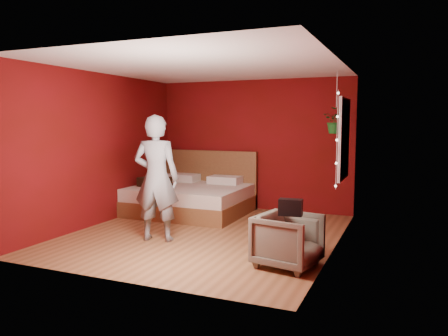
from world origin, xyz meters
TOP-DOWN VIEW (x-y plane):
  - floor at (0.00, 0.00)m, footprint 4.50×4.50m
  - room_walls at (0.00, 0.00)m, footprint 4.04×4.54m
  - window at (1.97, 0.90)m, footprint 0.05×0.97m
  - fairy_lights at (1.94, 0.38)m, footprint 0.04×0.04m
  - bed at (-0.95, 1.40)m, footprint 2.12×1.80m
  - person at (-0.51, -0.62)m, footprint 0.76×0.58m
  - armchair at (1.60, -1.03)m, footprint 0.83×0.82m
  - handbag at (1.64, -1.09)m, footprint 0.29×0.16m
  - throw_pillow at (-1.58, 1.05)m, footprint 0.58×0.58m
  - hanging_plant at (1.76, 1.41)m, footprint 0.44×0.40m

SIDE VIEW (x-z plane):
  - floor at x=0.00m, z-range 0.00..0.00m
  - bed at x=-0.95m, z-range -0.28..0.89m
  - armchair at x=1.60m, z-range 0.00..0.65m
  - throw_pillow at x=-1.58m, z-range 0.53..0.70m
  - handbag at x=1.64m, z-range 0.65..0.85m
  - person at x=-0.51m, z-range 0.00..1.87m
  - fairy_lights at x=1.94m, z-range 0.77..2.22m
  - window at x=1.97m, z-range 0.87..2.14m
  - room_walls at x=0.00m, z-range 0.37..2.99m
  - hanging_plant at x=1.76m, z-range 1.27..2.30m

